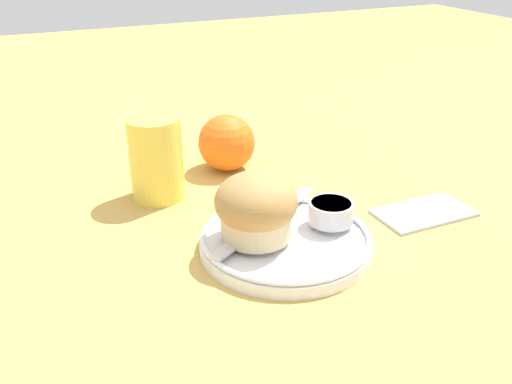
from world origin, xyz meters
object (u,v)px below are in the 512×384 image
muffin (256,207)px  butter_knife (267,220)px  orange_fruit (227,143)px  juice_glass (156,159)px

muffin → butter_knife: 0.05m
muffin → orange_fruit: size_ratio=1.09×
orange_fruit → butter_knife: bearing=-99.1°
muffin → juice_glass: size_ratio=0.82×
butter_knife → juice_glass: 0.18m
muffin → juice_glass: bearing=108.3°
butter_knife → muffin: bearing=-166.5°
butter_knife → orange_fruit: orange_fruit is taller
butter_knife → juice_glass: bearing=87.2°
muffin → orange_fruit: bearing=75.8°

